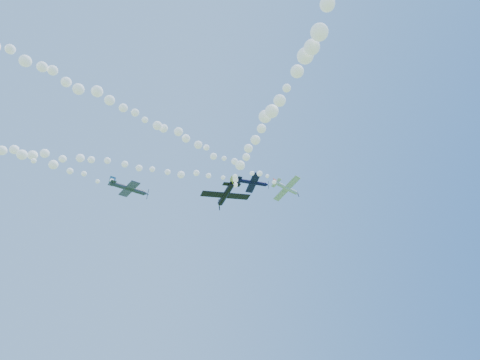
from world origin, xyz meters
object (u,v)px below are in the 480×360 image
object	(u,v)px
plane_white	(287,188)
plane_grey	(129,188)
plane_black	(226,195)
plane_navy	(253,182)

from	to	relation	value
plane_white	plane_grey	distance (m)	30.97
plane_black	plane_white	bearing A→B (deg)	-50.55
plane_black	plane_grey	bearing A→B (deg)	45.16
plane_grey	plane_black	bearing A→B (deg)	-58.10
plane_navy	plane_grey	distance (m)	25.72
plane_white	plane_grey	bearing A→B (deg)	162.68
plane_white	plane_black	size ratio (longest dim) A/B	0.96
plane_white	plane_black	bearing A→B (deg)	-159.53
plane_navy	plane_black	xyz separation A→B (m)	(-10.13, -16.68, -16.23)
plane_navy	plane_white	bearing A→B (deg)	-15.25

